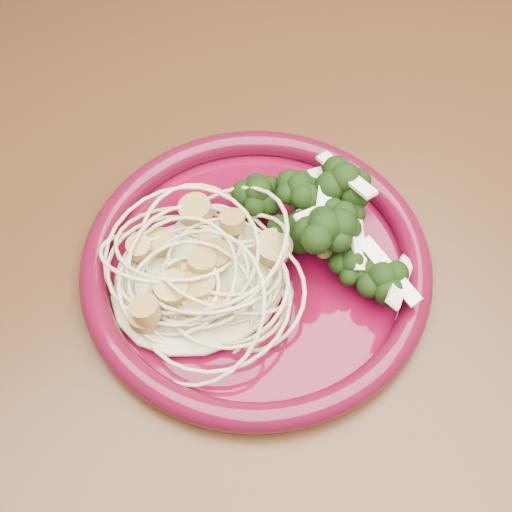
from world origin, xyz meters
The scene contains 6 objects.
dining_table centered at (0.00, 0.00, 0.65)m, with size 1.20×0.80×0.75m.
dinner_plate centered at (0.06, -0.03, 0.76)m, with size 0.28×0.28×0.02m.
spaghetti_pile centered at (0.02, -0.02, 0.77)m, with size 0.12×0.11×0.03m, color beige.
scallop_cluster centered at (0.02, -0.02, 0.80)m, with size 0.12×0.12×0.04m, color #AA8A42, non-canonical shape.
broccoli_pile centered at (0.11, -0.03, 0.78)m, with size 0.08×0.13×0.05m, color black.
onion_garnish centered at (0.11, -0.03, 0.81)m, with size 0.06×0.08×0.05m, color white, non-canonical shape.
Camera 1 is at (-0.08, -0.26, 1.18)m, focal length 50.00 mm.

